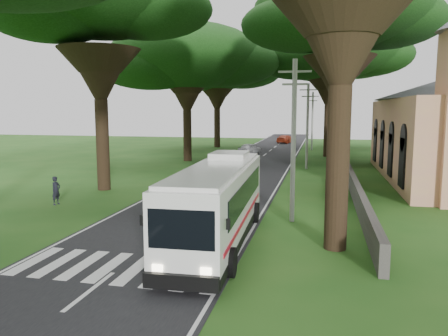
{
  "coord_description": "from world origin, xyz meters",
  "views": [
    {
      "loc": [
        6.86,
        -15.65,
        5.58
      ],
      "look_at": [
        1.33,
        8.97,
        2.2
      ],
      "focal_mm": 35.0,
      "sensor_mm": 36.0,
      "label": 1
    }
  ],
  "objects_px": {
    "distant_car_c": "(286,139)",
    "pedestrian": "(56,191)",
    "pole_far": "(312,120)",
    "distant_car_a": "(250,149)",
    "coach_bus": "(218,201)",
    "pole_mid": "(307,125)",
    "pole_near": "(294,138)"
  },
  "relations": [
    {
      "from": "distant_car_c",
      "to": "pedestrian",
      "type": "xyz_separation_m",
      "value": [
        -9.36,
        -50.92,
        0.14
      ]
    },
    {
      "from": "pedestrian",
      "to": "distant_car_a",
      "type": "bearing_deg",
      "value": -1.55
    },
    {
      "from": "pole_far",
      "to": "coach_bus",
      "type": "xyz_separation_m",
      "value": [
        -2.8,
        -44.19,
        -2.41
      ]
    },
    {
      "from": "distant_car_a",
      "to": "distant_car_c",
      "type": "xyz_separation_m",
      "value": [
        2.98,
        19.36,
        -0.01
      ]
    },
    {
      "from": "pole_far",
      "to": "distant_car_a",
      "type": "distance_m",
      "value": 11.18
    },
    {
      "from": "pole_near",
      "to": "distant_car_a",
      "type": "height_order",
      "value": "pole_near"
    },
    {
      "from": "pole_far",
      "to": "pole_mid",
      "type": "bearing_deg",
      "value": -90.0
    },
    {
      "from": "pole_far",
      "to": "coach_bus",
      "type": "bearing_deg",
      "value": -93.63
    },
    {
      "from": "pole_far",
      "to": "distant_car_c",
      "type": "distance_m",
      "value": 13.1
    },
    {
      "from": "coach_bus",
      "to": "pedestrian",
      "type": "xyz_separation_m",
      "value": [
        -11.07,
        5.07,
        -0.93
      ]
    },
    {
      "from": "pole_mid",
      "to": "coach_bus",
      "type": "distance_m",
      "value": 24.47
    },
    {
      "from": "pole_far",
      "to": "coach_bus",
      "type": "height_order",
      "value": "pole_far"
    },
    {
      "from": "pole_mid",
      "to": "coach_bus",
      "type": "bearing_deg",
      "value": -96.61
    },
    {
      "from": "distant_car_a",
      "to": "distant_car_c",
      "type": "bearing_deg",
      "value": -81.36
    },
    {
      "from": "pole_far",
      "to": "distant_car_c",
      "type": "relative_size",
      "value": 1.71
    },
    {
      "from": "distant_car_a",
      "to": "pole_mid",
      "type": "bearing_deg",
      "value": 138.41
    },
    {
      "from": "coach_bus",
      "to": "distant_car_c",
      "type": "height_order",
      "value": "coach_bus"
    },
    {
      "from": "pole_far",
      "to": "distant_car_c",
      "type": "xyz_separation_m",
      "value": [
        -4.51,
        11.8,
        -3.47
      ]
    },
    {
      "from": "coach_bus",
      "to": "pedestrian",
      "type": "bearing_deg",
      "value": 153.22
    },
    {
      "from": "distant_car_c",
      "to": "pole_mid",
      "type": "bearing_deg",
      "value": 117.0
    },
    {
      "from": "distant_car_c",
      "to": "pedestrian",
      "type": "relative_size",
      "value": 2.77
    },
    {
      "from": "pole_mid",
      "to": "pedestrian",
      "type": "xyz_separation_m",
      "value": [
        -13.87,
        -19.12,
        -3.34
      ]
    },
    {
      "from": "pole_mid",
      "to": "distant_car_c",
      "type": "relative_size",
      "value": 1.71
    },
    {
      "from": "coach_bus",
      "to": "pole_mid",
      "type": "bearing_deg",
      "value": 81.24
    },
    {
      "from": "coach_bus",
      "to": "pedestrian",
      "type": "distance_m",
      "value": 12.21
    },
    {
      "from": "pole_near",
      "to": "distant_car_c",
      "type": "distance_m",
      "value": 52.11
    },
    {
      "from": "pole_far",
      "to": "distant_car_a",
      "type": "height_order",
      "value": "pole_far"
    },
    {
      "from": "pole_near",
      "to": "distant_car_a",
      "type": "xyz_separation_m",
      "value": [
        -7.48,
        32.44,
        -3.46
      ]
    },
    {
      "from": "pedestrian",
      "to": "distant_car_c",
      "type": "bearing_deg",
      "value": -0.53
    },
    {
      "from": "pole_far",
      "to": "pedestrian",
      "type": "xyz_separation_m",
      "value": [
        -13.87,
        -39.12,
        -3.34
      ]
    },
    {
      "from": "coach_bus",
      "to": "pole_far",
      "type": "bearing_deg",
      "value": 84.22
    },
    {
      "from": "coach_bus",
      "to": "pedestrian",
      "type": "height_order",
      "value": "coach_bus"
    }
  ]
}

